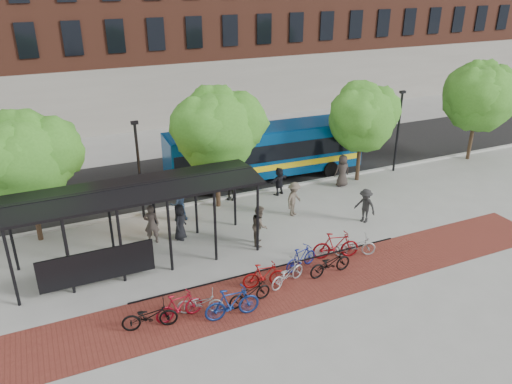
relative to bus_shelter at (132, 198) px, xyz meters
name	(u,v)px	position (x,y,z in m)	size (l,w,h in m)	color
ground	(296,221)	(8.13, 0.48, -3.00)	(160.00, 160.00, 0.00)	#9E9E99
asphalt_street	(237,169)	(8.13, 8.48, -2.99)	(160.00, 8.00, 0.01)	black
curb	(263,191)	(8.13, 4.48, -2.94)	(160.00, 0.25, 0.12)	#B7B7B2
brick_strip	(311,281)	(6.13, -4.52, -3.00)	(24.00, 3.00, 0.01)	maroon
bike_rack_rail	(273,277)	(4.83, -3.62, -3.00)	(12.00, 0.05, 0.95)	black
bus_shelter	(132,198)	(0.00, 0.00, 0.00)	(10.60, 3.07, 3.60)	black
tree_a	(26,155)	(-3.77, 3.83, 1.24)	(4.90, 4.00, 6.18)	#382619
tree_b	(217,126)	(5.23, 3.83, 1.46)	(5.15, 4.20, 6.47)	#382619
tree_c	(363,115)	(14.22, 3.83, 1.06)	(4.66, 3.80, 5.92)	#382619
tree_d	(480,93)	(23.23, 3.83, 1.47)	(5.39, 4.40, 6.55)	#382619
lamp_post_left	(139,168)	(1.13, 4.08, -0.25)	(0.35, 0.20, 5.12)	black
lamp_post_right	(398,129)	(17.13, 4.08, -0.25)	(0.35, 0.20, 5.12)	black
bus	(265,149)	(9.15, 6.34, -1.14)	(12.09, 3.24, 3.24)	navy
bike_0	(150,316)	(-0.60, -4.74, -2.48)	(0.69, 1.97, 1.04)	black
bike_1	(179,306)	(0.51, -4.67, -2.45)	(0.51, 1.82, 1.09)	maroon
bike_2	(200,303)	(1.31, -4.67, -2.55)	(0.60, 1.73, 0.91)	#A0A0A3
bike_3	(232,303)	(2.29, -5.38, -2.37)	(0.59, 2.09, 1.26)	navy
bike_4	(250,293)	(3.20, -4.89, -2.52)	(0.63, 1.81, 0.95)	black
bike_5	(264,275)	(4.19, -4.10, -2.46)	(0.51, 1.79, 1.08)	maroon
bike_6	(287,274)	(5.12, -4.32, -2.51)	(0.65, 1.85, 0.97)	#AEAFB1
bike_7	(301,258)	(6.18, -3.53, -2.48)	(0.49, 1.74, 1.05)	navy
bike_8	(330,263)	(7.09, -4.40, -2.47)	(0.70, 2.00, 1.05)	black
bike_9	(336,245)	(8.00, -3.39, -2.37)	(0.59, 2.09, 1.26)	maroon
bike_10	(355,246)	(8.89, -3.58, -2.50)	(0.66, 1.88, 0.99)	#A2A1A4
pedestrian_0	(180,222)	(2.24, 1.11, -2.11)	(0.87, 0.56, 1.77)	black
pedestrian_1	(152,224)	(0.95, 1.32, -2.04)	(0.70, 0.46, 1.92)	#483E39
pedestrian_2	(178,204)	(2.72, 3.01, -2.10)	(0.87, 0.68, 1.79)	navy
pedestrian_3	(294,199)	(8.32, 1.12, -2.08)	(1.18, 0.68, 1.83)	brown
pedestrian_4	(231,185)	(6.06, 4.28, -2.15)	(1.00, 0.42, 1.70)	black
pedestrian_5	(279,181)	(8.81, 3.79, -2.19)	(1.50, 0.48, 1.62)	black
pedestrian_6	(342,171)	(12.76, 3.38, -2.04)	(0.93, 0.61, 1.91)	#37302C
pedestrian_8	(260,225)	(5.49, -0.84, -2.04)	(0.93, 0.73, 1.92)	brown
pedestrian_9	(365,206)	(11.23, -1.02, -2.10)	(1.16, 0.67, 1.80)	#242424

